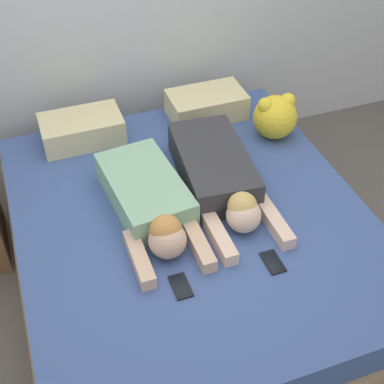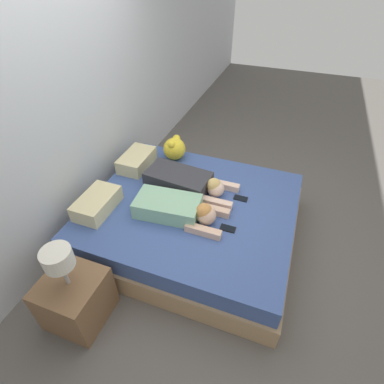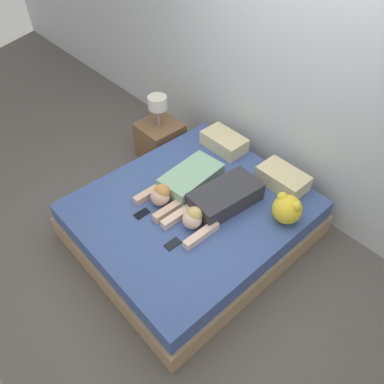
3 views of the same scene
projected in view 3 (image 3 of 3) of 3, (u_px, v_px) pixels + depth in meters
name	position (u px, v px, depth m)	size (l,w,h in m)	color
ground_plane	(192.00, 233.00, 3.76)	(12.00, 12.00, 0.00)	#5B5651
wall_back	(287.00, 76.00, 3.41)	(12.00, 0.06, 2.60)	silver
bed	(192.00, 219.00, 3.61)	(1.81, 2.04, 0.43)	tan
pillow_head_left	(224.00, 142.00, 4.01)	(0.47, 0.28, 0.16)	beige
pillow_head_right	(283.00, 178.00, 3.59)	(0.47, 0.28, 0.16)	beige
person_left	(183.00, 183.00, 3.54)	(0.39, 0.88, 0.21)	#8CBF99
person_right	(218.00, 202.00, 3.36)	(0.41, 0.96, 0.20)	#333338
cell_phone_left	(142.00, 214.00, 3.36)	(0.08, 0.14, 0.01)	black
cell_phone_right	(173.00, 244.00, 3.12)	(0.08, 0.14, 0.01)	black
plush_toy	(287.00, 209.00, 3.23)	(0.26, 0.26, 0.27)	yellow
nightstand	(160.00, 138.00, 4.47)	(0.45, 0.45, 0.82)	brown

